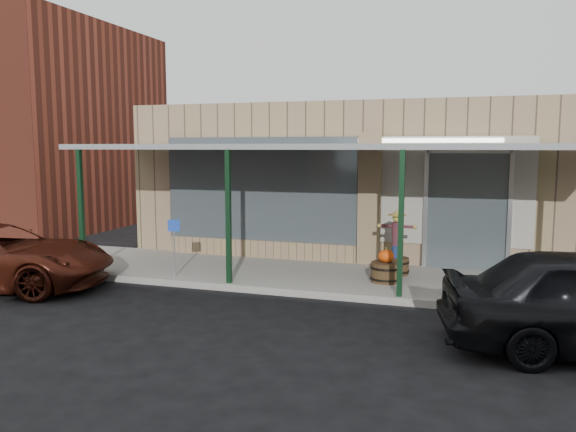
% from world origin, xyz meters
% --- Properties ---
extents(ground, '(120.00, 120.00, 0.00)m').
position_xyz_m(ground, '(0.00, 0.00, 0.00)').
color(ground, black).
rests_on(ground, ground).
extents(sidewalk, '(40.00, 3.20, 0.15)m').
position_xyz_m(sidewalk, '(0.00, 3.60, 0.07)').
color(sidewalk, gray).
rests_on(sidewalk, ground).
extents(storefront, '(12.00, 6.25, 4.20)m').
position_xyz_m(storefront, '(-0.00, 8.16, 2.09)').
color(storefront, '#8D7156').
rests_on(storefront, ground).
extents(awning, '(12.00, 3.00, 3.04)m').
position_xyz_m(awning, '(0.00, 3.56, 3.01)').
color(awning, gray).
rests_on(awning, ground).
extents(block_buildings_near, '(61.00, 8.00, 8.00)m').
position_xyz_m(block_buildings_near, '(2.01, 9.20, 3.77)').
color(block_buildings_near, brown).
rests_on(block_buildings_near, ground).
extents(barrel_scarecrow, '(0.90, 0.67, 1.49)m').
position_xyz_m(barrel_scarecrow, '(1.50, 4.11, 0.65)').
color(barrel_scarecrow, '#4E371F').
rests_on(barrel_scarecrow, sidewalk).
extents(barrel_pumpkin, '(0.82, 0.82, 0.76)m').
position_xyz_m(barrel_pumpkin, '(1.38, 3.27, 0.42)').
color(barrel_pumpkin, '#4E371F').
rests_on(barrel_pumpkin, sidewalk).
extents(handicap_sign, '(0.26, 0.09, 1.28)m').
position_xyz_m(handicap_sign, '(-3.25, 2.40, 0.97)').
color(handicap_sign, gray).
rests_on(handicap_sign, sidewalk).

